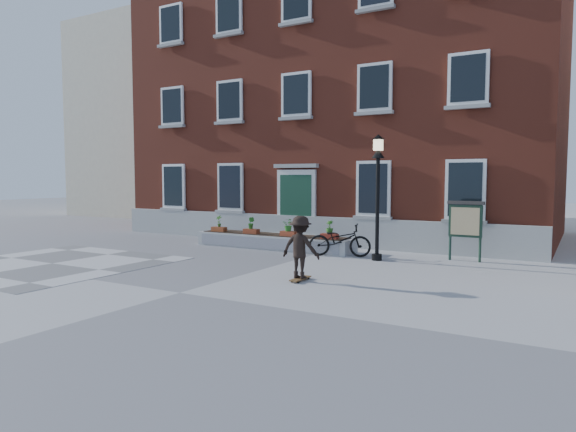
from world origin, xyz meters
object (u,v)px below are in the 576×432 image
Objects in this scene: notice_board at (465,221)px; skateboarder at (300,247)px; bicycle at (340,240)px; lamp_post at (378,179)px.

notice_board is 1.14× the size of skateboarder.
notice_board reaches higher than bicycle.
notice_board is at bearing 27.22° from lamp_post.
lamp_post is at bearing 82.60° from skateboarder.
notice_board is (3.76, 1.10, 0.72)m from bicycle.
lamp_post reaches higher than bicycle.
skateboarder is (0.83, -4.16, 0.32)m from bicycle.
lamp_post is at bearing -152.78° from notice_board.
lamp_post is 4.39m from skateboarder.
skateboarder is at bearing 174.73° from bicycle.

